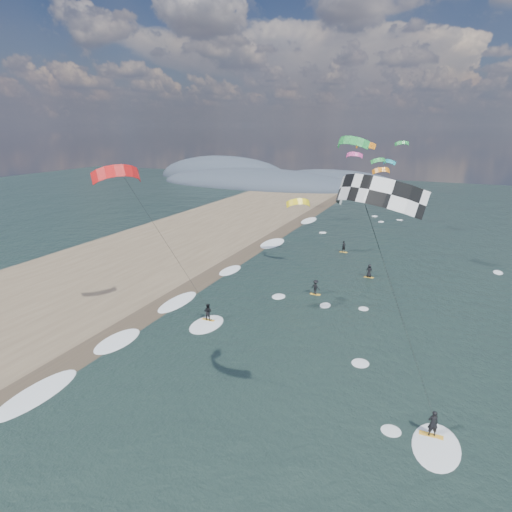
% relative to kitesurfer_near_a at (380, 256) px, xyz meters
% --- Properties ---
extents(ground, '(260.00, 260.00, 0.00)m').
position_rel_kitesurfer_near_a_xyz_m(ground, '(-10.37, 0.47, -11.88)').
color(ground, black).
rests_on(ground, ground).
extents(sand_strip, '(26.00, 240.00, 0.00)m').
position_rel_kitesurfer_near_a_xyz_m(sand_strip, '(-34.37, 10.47, -11.87)').
color(sand_strip, brown).
rests_on(sand_strip, ground).
extents(wet_sand_strip, '(3.00, 240.00, 0.00)m').
position_rel_kitesurfer_near_a_xyz_m(wet_sand_strip, '(-22.37, 10.47, -11.87)').
color(wet_sand_strip, '#382D23').
rests_on(wet_sand_strip, ground).
extents(coastal_hills, '(80.00, 41.00, 15.00)m').
position_rel_kitesurfer_near_a_xyz_m(coastal_hills, '(-55.21, 108.33, -11.88)').
color(coastal_hills, '#3D4756').
rests_on(coastal_hills, ground).
extents(kitesurfer_near_a, '(7.79, 9.06, 15.84)m').
position_rel_kitesurfer_near_a_xyz_m(kitesurfer_near_a, '(0.00, 0.00, 0.00)').
color(kitesurfer_near_a, gold).
rests_on(kitesurfer_near_a, ground).
extents(kitesurfer_near_b, '(6.75, 9.21, 15.00)m').
position_rel_kitesurfer_near_a_xyz_m(kitesurfer_near_b, '(-18.77, 8.77, -2.22)').
color(kitesurfer_near_b, gold).
rests_on(kitesurfer_near_b, ground).
extents(far_kitesurfers, '(6.24, 17.78, 1.65)m').
position_rel_kitesurfer_near_a_xyz_m(far_kitesurfers, '(-8.07, 28.72, -11.06)').
color(far_kitesurfers, gold).
rests_on(far_kitesurfers, ground).
extents(bg_kite_field, '(11.14, 69.54, 9.28)m').
position_rel_kitesurfer_near_a_xyz_m(bg_kite_field, '(-10.44, 59.41, 0.16)').
color(bg_kite_field, green).
rests_on(bg_kite_field, ground).
extents(shoreline_surf, '(2.40, 79.40, 0.11)m').
position_rel_kitesurfer_near_a_xyz_m(shoreline_surf, '(-21.17, 15.22, -11.88)').
color(shoreline_surf, white).
rests_on(shoreline_surf, ground).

